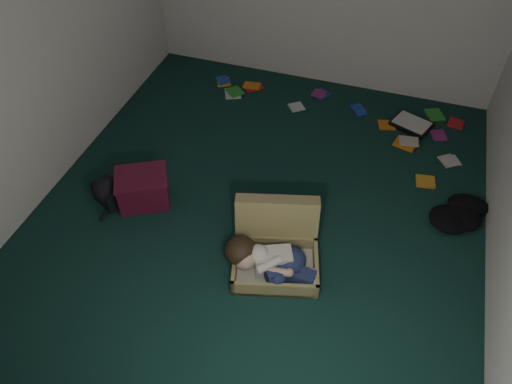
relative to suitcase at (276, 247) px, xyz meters
The scene contains 10 objects.
floor 0.62m from the suitcase, 119.66° to the left, with size 4.50×4.50×0.00m, color #102F29.
wall_front 2.10m from the suitcase, 99.72° to the right, with size 4.50×4.50×0.00m, color white.
wall_left 2.62m from the suitcase, 167.23° to the left, with size 4.50×4.50×0.00m, color white.
suitcase is the anchor object (origin of this frame).
person 0.19m from the suitcase, 90.06° to the right, with size 0.78×0.39×0.32m.
maroon_bin 1.38m from the suitcase, 169.23° to the left, with size 0.59×0.55×0.32m.
backpack 1.68m from the suitcase, behind, with size 0.36×0.28×0.21m, color black, non-canonical shape.
clothing_pile 1.71m from the suitcase, 34.92° to the left, with size 0.47×0.39×0.15m, color black, non-canonical shape.
paper_tray 2.38m from the suitcase, 67.50° to the left, with size 0.49×0.43×0.06m.
book_scatter 2.16m from the suitcase, 81.89° to the left, with size 2.95×1.37×0.02m.
Camera 1 is at (0.94, -3.01, 3.44)m, focal length 35.00 mm.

